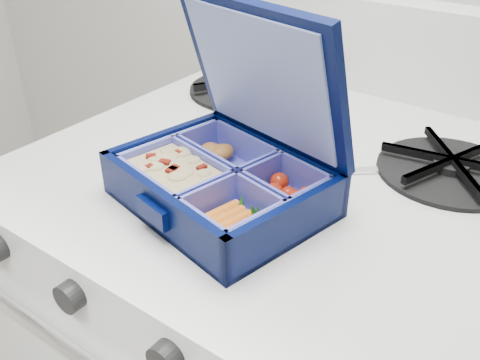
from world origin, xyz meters
The scene contains 4 objects.
bento_box centered at (-0.60, 1.53, 0.95)m, with size 0.21×0.17×0.05m, color #010935, non-canonical shape.
burner_grate centered at (-0.42, 1.75, 0.94)m, with size 0.17×0.17×0.02m, color black.
burner_grate_rear centered at (-0.77, 1.81, 0.94)m, with size 0.19×0.19×0.02m, color black.
fork centered at (-0.54, 1.66, 0.93)m, with size 0.02×0.17×0.01m, color silver, non-canonical shape.
Camera 1 is at (-0.30, 1.15, 1.25)m, focal length 40.00 mm.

